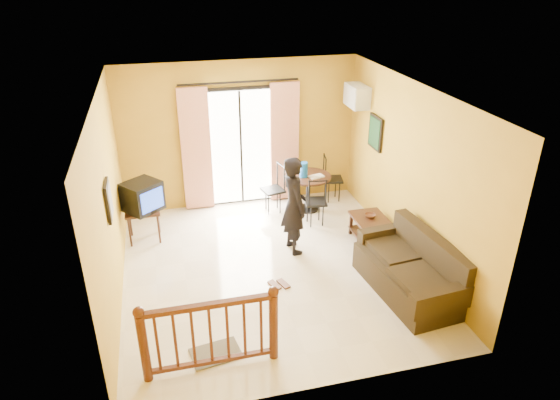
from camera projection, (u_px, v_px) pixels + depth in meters
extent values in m
plane|color=beige|center=(270.00, 268.00, 7.88)|extent=(5.00, 5.00, 0.00)
plane|color=white|center=(269.00, 92.00, 6.66)|extent=(5.00, 5.00, 0.00)
plane|color=#B78C23|center=(240.00, 135.00, 9.45)|extent=(4.50, 0.00, 4.50)
plane|color=#B78C23|center=(325.00, 286.00, 5.09)|extent=(4.50, 0.00, 4.50)
plane|color=#B78C23|center=(109.00, 204.00, 6.78)|extent=(0.00, 5.00, 5.00)
plane|color=#B78C23|center=(410.00, 173.00, 7.76)|extent=(0.00, 5.00, 5.00)
cube|color=black|center=(241.00, 147.00, 9.55)|extent=(1.34, 0.03, 2.34)
cube|color=white|center=(241.00, 148.00, 9.52)|extent=(1.20, 0.04, 2.20)
cube|color=black|center=(241.00, 148.00, 9.50)|extent=(0.04, 0.02, 2.20)
cube|color=#F7E1BB|center=(196.00, 150.00, 9.27)|extent=(0.55, 0.08, 2.35)
cube|color=#F7E1BB|center=(285.00, 143.00, 9.64)|extent=(0.55, 0.08, 2.35)
cylinder|color=black|center=(239.00, 82.00, 8.92)|extent=(2.20, 0.04, 0.04)
cube|color=black|center=(142.00, 211.00, 8.46)|extent=(0.57, 0.48, 0.04)
cylinder|color=black|center=(130.00, 232.00, 8.36)|extent=(0.04, 0.04, 0.55)
cylinder|color=black|center=(159.00, 229.00, 8.47)|extent=(0.04, 0.04, 0.55)
cylinder|color=black|center=(130.00, 222.00, 8.70)|extent=(0.04, 0.04, 0.55)
cylinder|color=black|center=(158.00, 218.00, 8.80)|extent=(0.04, 0.04, 0.55)
cube|color=black|center=(142.00, 196.00, 8.35)|extent=(0.75, 0.74, 0.50)
cube|color=blue|center=(152.00, 200.00, 8.21)|extent=(0.36, 0.29, 0.36)
cube|color=black|center=(108.00, 201.00, 6.54)|extent=(0.04, 0.42, 0.52)
cube|color=#59524C|center=(110.00, 200.00, 6.55)|extent=(0.01, 0.34, 0.44)
cylinder|color=black|center=(309.00, 177.00, 9.43)|extent=(0.86, 0.86, 0.04)
cylinder|color=black|center=(308.00, 193.00, 9.58)|extent=(0.08, 0.08, 0.69)
cylinder|color=black|center=(308.00, 209.00, 9.73)|extent=(0.42, 0.42, 0.03)
cylinder|color=#1353B2|center=(304.00, 170.00, 9.31)|extent=(0.15, 0.15, 0.29)
cube|color=beige|center=(316.00, 177.00, 9.36)|extent=(0.32, 0.25, 0.02)
cube|color=silver|center=(357.00, 96.00, 9.10)|extent=(0.30, 0.60, 0.40)
cube|color=gray|center=(349.00, 96.00, 9.07)|extent=(0.02, 0.56, 0.36)
cube|color=black|center=(376.00, 132.00, 8.78)|extent=(0.04, 0.50, 0.60)
cube|color=black|center=(374.00, 133.00, 8.78)|extent=(0.01, 0.42, 0.52)
cube|color=black|center=(374.00, 223.00, 8.35)|extent=(0.56, 1.00, 0.04)
cube|color=black|center=(372.00, 238.00, 8.48)|extent=(0.52, 0.96, 0.03)
cube|color=black|center=(371.00, 249.00, 8.00)|extent=(0.05, 0.05, 0.42)
cube|color=black|center=(397.00, 245.00, 8.10)|extent=(0.05, 0.05, 0.42)
cube|color=black|center=(351.00, 223.00, 8.78)|extent=(0.05, 0.05, 0.42)
cube|color=black|center=(374.00, 220.00, 8.88)|extent=(0.05, 0.05, 0.42)
imported|color=#4F2B1B|center=(370.00, 216.00, 8.47)|extent=(0.24, 0.24, 0.06)
cube|color=black|center=(407.00, 279.00, 7.25)|extent=(1.04, 1.82, 0.43)
cube|color=black|center=(431.00, 254.00, 7.15)|extent=(0.37, 1.75, 0.60)
cube|color=black|center=(440.00, 300.00, 6.40)|extent=(0.88, 0.26, 0.33)
cube|color=black|center=(384.00, 236.00, 7.88)|extent=(0.88, 0.26, 0.33)
cube|color=black|center=(419.00, 280.00, 6.79)|extent=(0.67, 0.76, 0.11)
cube|color=black|center=(394.00, 251.00, 7.46)|extent=(0.67, 0.76, 0.11)
imported|color=black|center=(294.00, 205.00, 8.04)|extent=(0.47, 0.65, 1.65)
cylinder|color=#471E0F|center=(144.00, 349.00, 5.61)|extent=(0.11, 0.11, 0.92)
cylinder|color=#471E0F|center=(274.00, 327.00, 5.94)|extent=(0.11, 0.11, 0.92)
sphere|color=#471E0F|center=(138.00, 312.00, 5.38)|extent=(0.13, 0.13, 0.13)
sphere|color=#471E0F|center=(273.00, 292.00, 5.71)|extent=(0.13, 0.13, 0.13)
cube|color=#471E0F|center=(208.00, 305.00, 5.57)|extent=(1.55, 0.08, 0.06)
cube|color=#471E0F|center=(212.00, 361.00, 5.93)|extent=(1.55, 0.06, 0.05)
cube|color=#5A5548|center=(216.00, 353.00, 6.17)|extent=(0.66, 0.49, 0.02)
cube|color=#4F2B1B|center=(274.00, 285.00, 7.45)|extent=(0.18, 0.27, 0.03)
cube|color=#4F2B1B|center=(283.00, 284.00, 7.48)|extent=(0.18, 0.27, 0.03)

